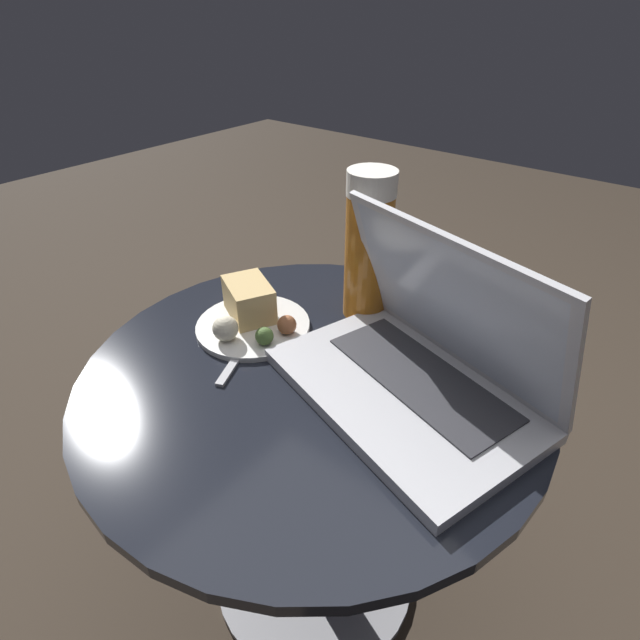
% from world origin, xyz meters
% --- Properties ---
extents(ground_plane, '(6.00, 6.00, 0.00)m').
position_xyz_m(ground_plane, '(0.00, 0.00, 0.00)').
color(ground_plane, '#382D23').
extents(table, '(0.67, 0.67, 0.52)m').
position_xyz_m(table, '(0.00, 0.00, 0.38)').
color(table, '#9E9EA3').
rests_on(table, ground_plane).
extents(laptop, '(0.40, 0.31, 0.23)m').
position_xyz_m(laptop, '(0.14, 0.05, 0.57)').
color(laptop, silver).
rests_on(laptop, table).
extents(beer_glass, '(0.08, 0.08, 0.24)m').
position_xyz_m(beer_glass, '(-0.03, 0.17, 0.64)').
color(beer_glass, '#C6701E').
rests_on(beer_glass, table).
extents(snack_plate, '(0.18, 0.18, 0.07)m').
position_xyz_m(snack_plate, '(-0.15, 0.02, 0.54)').
color(snack_plate, silver).
rests_on(snack_plate, table).
extents(fork, '(0.09, 0.17, 0.00)m').
position_xyz_m(fork, '(-0.12, -0.01, 0.52)').
color(fork, '#B2B2B7').
rests_on(fork, table).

